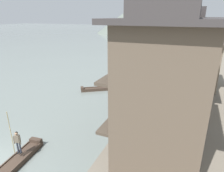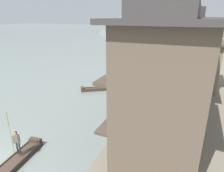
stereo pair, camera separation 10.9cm
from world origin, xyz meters
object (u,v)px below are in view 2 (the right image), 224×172
Objects in this scene: boat_foreground_poled at (10,167)px; boat_moored_second at (169,54)px; house_waterfront_second at (181,61)px; house_waterfront_nearest at (165,88)px; house_waterfront_tall at (191,61)px; boat_moored_nearest at (154,73)px; boatman_person at (16,140)px; boat_moored_third at (98,89)px; boat_moored_far at (154,45)px.

boat_moored_second is at bearing 85.23° from boat_foreground_poled.
boat_foreground_poled is 0.63× the size of house_waterfront_second.
boat_moored_second is 0.62× the size of house_waterfront_nearest.
boat_moored_second is at bearing 103.22° from house_waterfront_tall.
boat_moored_second reaches higher than boat_moored_nearest.
boatman_person is 0.35× the size of house_waterfront_second.
boatman_person is at bearing -95.04° from boat_moored_second.
boat_moored_nearest is 0.70× the size of house_waterfront_tall.
boat_moored_third is 0.46× the size of house_waterfront_second.
boat_moored_third is (-4.92, -10.72, 0.04)m from boat_moored_nearest.
boat_foreground_poled is at bearing -86.52° from boat_moored_far.
house_waterfront_nearest is (4.79, -21.05, 5.07)m from boat_moored_nearest.
boat_foreground_poled is at bearing -94.77° from boat_moored_second.
house_waterfront_tall reaches higher than boatman_person.
boat_moored_nearest is 0.57× the size of house_waterfront_nearest.
house_waterfront_second is at bearing 54.81° from boat_foreground_poled.
boat_moored_nearest is (3.70, 24.40, -1.41)m from boatman_person.
boat_moored_third is at bearing -99.86° from boat_moored_second.
house_waterfront_nearest reaches higher than house_waterfront_tall.
house_waterfront_tall is at bearing -76.78° from boat_moored_second.
boat_moored_far is at bearing 114.72° from boat_moored_second.
boat_moored_nearest is (3.58, 25.30, -0.04)m from boat_foreground_poled.
boat_moored_nearest is 11.79m from boat_moored_third.
boatman_person is 24.72m from boat_moored_nearest.
boat_moored_far is 48.11m from house_waterfront_second.
house_waterfront_nearest reaches higher than boat_moored_third.
house_waterfront_nearest and house_waterfront_second have the same top height.
boatman_person is 0.43× the size of house_waterfront_tall.
boat_moored_nearest is at bearing -90.02° from boat_moored_second.
house_waterfront_nearest reaches higher than boatman_person.
boat_moored_third reaches higher than boat_moored_far.
house_waterfront_tall is (12.82, -39.70, 3.78)m from boat_moored_far.
house_waterfront_nearest is 1.22× the size of house_waterfront_tall.
house_waterfront_second is at bearing -75.34° from boat_moored_far.
boat_moored_far is at bearing 104.66° from house_waterfront_second.
boat_moored_second is at bearing 80.14° from boat_moored_third.
boat_moored_far is at bearing 93.48° from boat_foreground_poled.
boatman_person is 0.61× the size of boat_moored_nearest.
boat_foreground_poled is 10.65m from house_waterfront_nearest.
boatman_person is (-0.13, 0.90, 1.38)m from boat_foreground_poled.
boat_moored_second is at bearing 84.96° from boatman_person.
boat_moored_far is (-7.13, 15.49, -0.06)m from boat_moored_second.
boat_moored_second is 0.62× the size of house_waterfront_second.
boat_moored_far is 0.52× the size of house_waterfront_second.
house_waterfront_second is at bearing -13.87° from boat_moored_third.
house_waterfront_second is 1.22× the size of house_waterfront_tall.
house_waterfront_second is (0.19, 7.89, 0.00)m from house_waterfront_nearest.
boat_moored_nearest is at bearing 65.33° from boat_moored_third.
boat_moored_second is 1.34× the size of boat_moored_third.
boat_foreground_poled is 58.53m from boat_moored_far.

